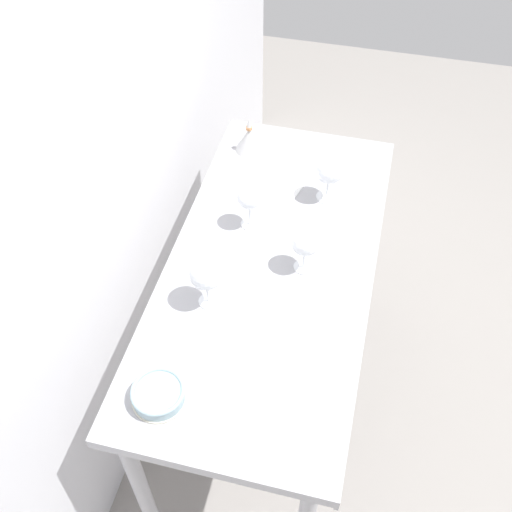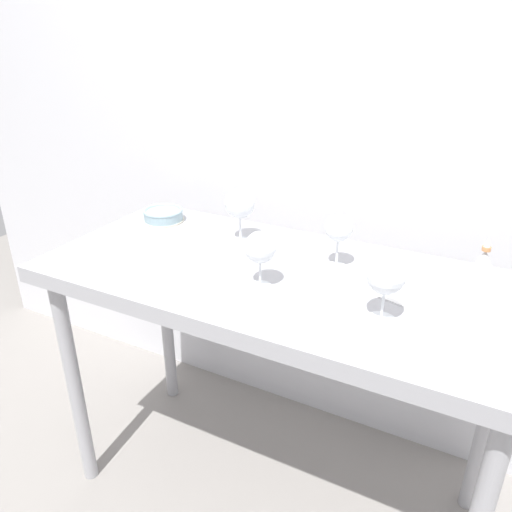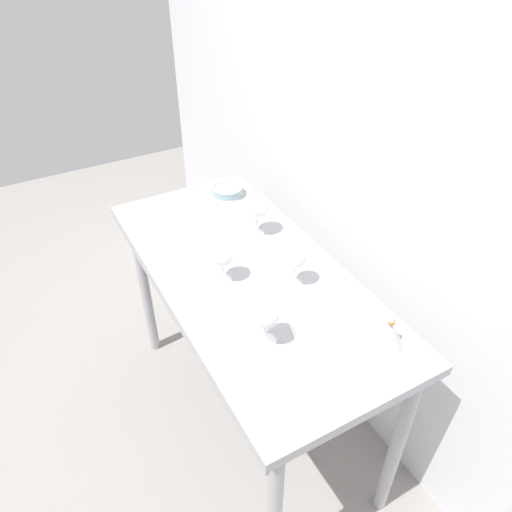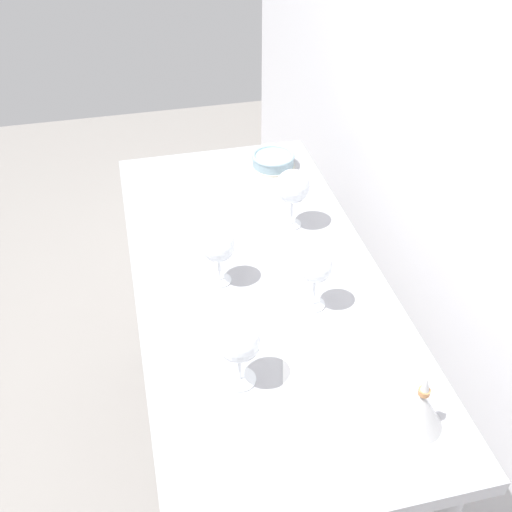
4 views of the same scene
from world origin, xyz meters
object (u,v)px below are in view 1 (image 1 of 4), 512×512
tasting_sheet_upper (271,184)px  wine_glass_far_right (249,198)px  wine_glass_near_right (329,172)px  decanter_funnel (249,139)px  wine_glass_near_center (305,243)px  tasting_bowl (158,394)px  wine_glass_far_left (206,274)px

tasting_sheet_upper → wine_glass_far_right: bearing=-171.7°
wine_glass_far_right → tasting_sheet_upper: 0.25m
wine_glass_near_right → decanter_funnel: (0.19, 0.33, -0.07)m
wine_glass_near_center → tasting_bowl: bearing=152.3°
wine_glass_far_left → tasting_sheet_upper: bearing=-6.6°
wine_glass_far_right → wine_glass_near_right: (0.19, -0.23, -0.00)m
wine_glass_far_right → wine_glass_near_right: 0.30m
wine_glass_far_right → wine_glass_far_left: bearing=173.3°
wine_glass_near_right → wine_glass_near_center: bearing=176.9°
wine_glass_near_center → decanter_funnel: bearing=30.4°
wine_glass_near_center → wine_glass_near_right: (0.34, -0.02, 0.00)m
tasting_sheet_upper → wine_glass_near_right: bearing=-80.6°
wine_glass_near_center → wine_glass_near_right: bearing=-3.1°
wine_glass_far_left → decanter_funnel: (0.74, 0.06, -0.08)m
tasting_sheet_upper → decanter_funnel: 0.22m
wine_glass_far_right → wine_glass_near_center: 0.26m
wine_glass_far_left → tasting_sheet_upper: size_ratio=0.84×
tasting_bowl → wine_glass_far_left: bearing=-5.6°
wine_glass_near_center → tasting_bowl: wine_glass_near_center is taller
wine_glass_near_center → decanter_funnel: (0.53, 0.31, -0.07)m
wine_glass_near_center → tasting_sheet_upper: size_ratio=0.75×
wine_glass_near_right → tasting_sheet_upper: bearing=84.6°
tasting_sheet_upper → tasting_bowl: 0.91m
wine_glass_far_left → decanter_funnel: bearing=4.6°
tasting_bowl → wine_glass_near_right: bearing=-19.0°
wine_glass_far_left → wine_glass_near_right: wine_glass_far_left is taller
wine_glass_near_right → decanter_funnel: bearing=59.5°
decanter_funnel → wine_glass_near_right: bearing=-120.5°
wine_glass_near_center → wine_glass_near_right: wine_glass_near_right is taller
wine_glass_far_right → tasting_bowl: 0.70m
wine_glass_near_center → tasting_sheet_upper: wine_glass_near_center is taller
wine_glass_near_center → wine_glass_far_right: bearing=55.6°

